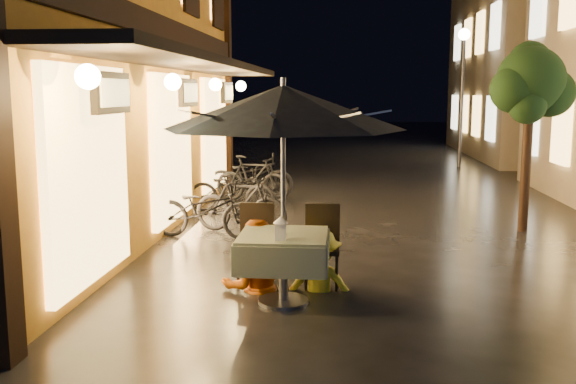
# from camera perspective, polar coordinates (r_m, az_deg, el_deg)

# --- Properties ---
(ground) EXTENTS (90.00, 90.00, 0.00)m
(ground) POSITION_cam_1_polar(r_m,az_deg,el_deg) (6.79, 10.10, -11.13)
(ground) COLOR black
(ground) RESTS_ON ground
(west_building) EXTENTS (5.90, 11.40, 7.40)m
(west_building) POSITION_cam_1_polar(r_m,az_deg,el_deg) (11.63, -21.91, 15.17)
(west_building) COLOR #CB8330
(west_building) RESTS_ON ground
(east_building_far) EXTENTS (7.30, 10.30, 7.30)m
(east_building_far) POSITION_cam_1_polar(r_m,az_deg,el_deg) (25.71, 23.80, 11.13)
(east_building_far) COLOR #B4A78C
(east_building_far) RESTS_ON ground
(street_tree) EXTENTS (1.43, 1.20, 3.15)m
(street_tree) POSITION_cam_1_polar(r_m,az_deg,el_deg) (11.29, 20.81, 8.86)
(street_tree) COLOR black
(street_tree) RESTS_ON ground
(streetlamp_far) EXTENTS (0.36, 0.36, 4.23)m
(streetlamp_far) POSITION_cam_1_polar(r_m,az_deg,el_deg) (20.69, 15.27, 10.23)
(streetlamp_far) COLOR #59595E
(streetlamp_far) RESTS_ON ground
(cafe_table) EXTENTS (0.99, 0.99, 0.78)m
(cafe_table) POSITION_cam_1_polar(r_m,az_deg,el_deg) (7.04, -0.42, -5.29)
(cafe_table) COLOR #59595E
(cafe_table) RESTS_ON ground
(patio_umbrella) EXTENTS (2.60, 2.60, 2.46)m
(patio_umbrella) POSITION_cam_1_polar(r_m,az_deg,el_deg) (6.83, -0.44, 7.53)
(patio_umbrella) COLOR #59595E
(patio_umbrella) RESTS_ON ground
(cafe_chair_left) EXTENTS (0.42, 0.42, 0.97)m
(cafe_chair_left) POSITION_cam_1_polar(r_m,az_deg,el_deg) (7.80, -2.85, -4.25)
(cafe_chair_left) COLOR black
(cafe_chair_left) RESTS_ON ground
(cafe_chair_right) EXTENTS (0.42, 0.42, 0.97)m
(cafe_chair_right) POSITION_cam_1_polar(r_m,az_deg,el_deg) (7.74, 3.05, -4.37)
(cafe_chair_right) COLOR black
(cafe_chair_right) RESTS_ON ground
(table_lantern) EXTENTS (0.16, 0.16, 0.25)m
(table_lantern) POSITION_cam_1_polar(r_m,az_deg,el_deg) (6.69, -0.65, -3.13)
(table_lantern) COLOR white
(table_lantern) RESTS_ON cafe_table
(person_orange) EXTENTS (0.94, 0.83, 1.62)m
(person_orange) POSITION_cam_1_polar(r_m,az_deg,el_deg) (7.53, -3.06, -2.60)
(person_orange) COLOR #BA5308
(person_orange) RESTS_ON ground
(person_yellow) EXTENTS (0.91, 0.53, 1.40)m
(person_yellow) POSITION_cam_1_polar(r_m,az_deg,el_deg) (7.52, 2.83, -3.47)
(person_yellow) COLOR yellow
(person_yellow) RESTS_ON ground
(bicycle_0) EXTENTS (1.83, 0.81, 0.93)m
(bicycle_0) POSITION_cam_1_polar(r_m,az_deg,el_deg) (10.27, -7.38, -1.54)
(bicycle_0) COLOR black
(bicycle_0) RESTS_ON ground
(bicycle_1) EXTENTS (1.68, 0.82, 0.97)m
(bicycle_1) POSITION_cam_1_polar(r_m,az_deg,el_deg) (10.60, -4.22, -1.06)
(bicycle_1) COLOR black
(bicycle_1) RESTS_ON ground
(bicycle_2) EXTENTS (1.75, 0.74, 0.89)m
(bicycle_2) POSITION_cam_1_polar(r_m,az_deg,el_deg) (12.41, -5.03, 0.20)
(bicycle_2) COLOR black
(bicycle_2) RESTS_ON ground
(bicycle_3) EXTENTS (1.70, 0.81, 0.99)m
(bicycle_3) POSITION_cam_1_polar(r_m,az_deg,el_deg) (13.59, -3.19, 1.17)
(bicycle_3) COLOR black
(bicycle_3) RESTS_ON ground
(bicycle_4) EXTENTS (1.94, 0.86, 0.99)m
(bicycle_4) POSITION_cam_1_polar(r_m,az_deg,el_deg) (14.00, -3.38, 1.39)
(bicycle_4) COLOR black
(bicycle_4) RESTS_ON ground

